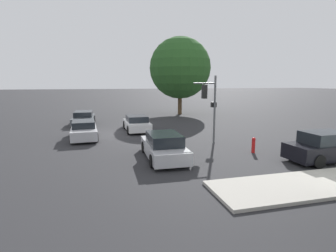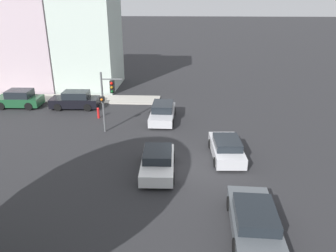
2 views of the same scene
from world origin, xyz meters
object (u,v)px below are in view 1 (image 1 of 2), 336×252
street_tree (180,68)px  crossing_car_0 (84,118)px  traffic_signal (209,100)px  fire_hydrant (253,145)px  crossing_car_3 (164,146)px  crossing_car_2 (137,124)px  crossing_car_1 (84,130)px  parked_car_0 (326,147)px

street_tree → crossing_car_0: street_tree is taller
traffic_signal → fire_hydrant: (2.93, 1.61, -2.48)m
crossing_car_0 → crossing_car_3: 14.42m
fire_hydrant → crossing_car_2: bearing=-146.6°
crossing_car_1 → fire_hydrant: 11.93m
crossing_car_0 → parked_car_0: 20.80m
crossing_car_1 → crossing_car_2: bearing=113.4°
crossing_car_1 → fire_hydrant: crossing_car_1 is taller
crossing_car_0 → fire_hydrant: size_ratio=5.18×
crossing_car_1 → fire_hydrant: size_ratio=4.68×
street_tree → crossing_car_3: 21.00m
street_tree → crossing_car_1: size_ratio=2.28×
crossing_car_2 → parked_car_0: (11.18, 8.47, 0.09)m
crossing_car_1 → crossing_car_2: 4.68m
street_tree → traffic_signal: (16.40, -2.99, -2.95)m
crossing_car_3 → fire_hydrant: 5.43m
parked_car_0 → fire_hydrant: bearing=135.9°
crossing_car_2 → crossing_car_1: bearing=114.7°
traffic_signal → crossing_car_2: traffic_signal is taller
traffic_signal → parked_car_0: bearing=-141.4°
crossing_car_1 → parked_car_0: bearing=51.2°
crossing_car_0 → crossing_car_1: (7.10, 0.41, 0.01)m
parked_car_0 → fire_hydrant: 3.69m
crossing_car_2 → crossing_car_3: (8.55, 0.31, 0.02)m
crossing_car_3 → street_tree: bearing=-18.5°
crossing_car_0 → traffic_signal: bearing=41.0°
parked_car_0 → crossing_car_0: bearing=126.9°
traffic_signal → street_tree: bearing=-10.6°
crossing_car_0 → fire_hydrant: (13.72, 10.34, -0.13)m
traffic_signal → parked_car_0: traffic_signal is taller
street_tree → crossing_car_3: size_ratio=2.11×
crossing_car_2 → fire_hydrant: size_ratio=4.56×
crossing_car_0 → street_tree: bearing=117.6°
street_tree → traffic_signal: bearing=-10.3°
crossing_car_1 → traffic_signal: bearing=62.9°
crossing_car_0 → parked_car_0: size_ratio=1.09×
street_tree → crossing_car_0: (5.60, -11.71, -5.30)m
crossing_car_0 → crossing_car_1: size_ratio=1.11×
street_tree → crossing_car_2: 13.82m
crossing_car_1 → fire_hydrant: bearing=53.2°
crossing_car_1 → crossing_car_3: size_ratio=0.93×
crossing_car_1 → crossing_car_3: bearing=31.8°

